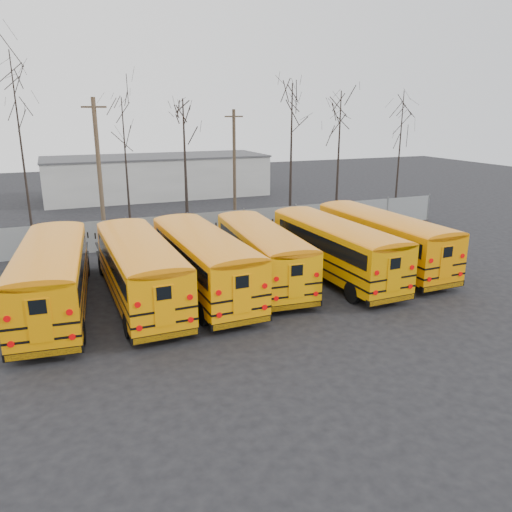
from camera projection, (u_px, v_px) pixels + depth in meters
name	position (u px, v px, depth m)	size (l,w,h in m)	color
ground	(256.00, 305.00, 22.81)	(120.00, 120.00, 0.00)	black
fence	(188.00, 229.00, 33.19)	(40.00, 0.04, 2.00)	gray
distant_building	(157.00, 177.00, 51.42)	(22.00, 8.00, 4.00)	beige
bus_a	(52.00, 272.00, 21.53)	(3.68, 11.61, 3.20)	black
bus_b	(139.00, 264.00, 22.64)	(2.80, 11.31, 3.15)	black
bus_c	(202.00, 257.00, 23.80)	(2.94, 11.38, 3.16)	black
bus_d	(261.00, 249.00, 25.49)	(3.23, 10.86, 3.00)	black
bus_e	(333.00, 244.00, 26.15)	(2.93, 11.24, 3.12)	black
bus_f	(380.00, 235.00, 27.87)	(2.96, 11.37, 3.16)	black
utility_pole_left	(99.00, 168.00, 33.53)	(1.57, 0.81, 9.41)	brown
utility_pole_right	(234.00, 161.00, 41.93)	(1.55, 0.27, 8.67)	#443526
tree_1	(22.00, 149.00, 32.66)	(0.26, 0.26, 12.22)	black
tree_2	(126.00, 166.00, 35.71)	(0.26, 0.26, 9.47)	black
tree_3	(185.00, 165.00, 36.56)	(0.26, 0.26, 9.40)	black
tree_4	(291.00, 154.00, 39.33)	(0.26, 0.26, 10.58)	black
tree_5	(338.00, 157.00, 39.76)	(0.26, 0.26, 10.04)	black
tree_6	(399.00, 155.00, 40.87)	(0.26, 0.26, 10.09)	black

